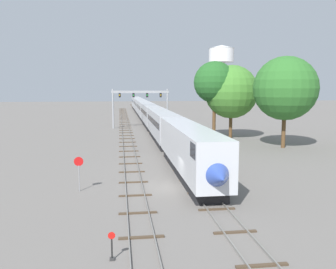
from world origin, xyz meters
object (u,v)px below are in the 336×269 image
switch_stand (112,250)px  trackside_tree_left (215,82)px  signal_gantry (140,100)px  trackside_tree_right (285,88)px  water_tower (221,60)px  trackside_tree_mid (231,92)px  passenger_train (146,111)px  stop_sign (79,169)px

switch_stand → trackside_tree_left: trackside_tree_left is taller
signal_gantry → trackside_tree_right: (18.60, -28.10, 2.36)m
water_tower → switch_stand: size_ratio=16.46×
trackside_tree_mid → passenger_train: bearing=110.5°
passenger_train → water_tower: size_ratio=5.52×
passenger_train → signal_gantry: (-2.25, -13.98, 3.42)m
signal_gantry → trackside_tree_left: 21.36m
water_tower → switch_stand: water_tower is taller
stop_sign → trackside_tree_mid: size_ratio=0.24×
trackside_tree_right → stop_sign: bearing=-145.5°
trackside_tree_right → trackside_tree_mid: bearing=113.6°
switch_stand → trackside_tree_right: trackside_tree_right is taller
trackside_tree_left → signal_gantry: bearing=122.1°
trackside_tree_mid → trackside_tree_right: trackside_tree_right is taller
passenger_train → trackside_tree_left: bearing=-74.3°
stop_sign → trackside_tree_mid: 36.33m
switch_stand → signal_gantry: bearing=85.3°
trackside_tree_left → trackside_tree_mid: trackside_tree_left is taller
trackside_tree_left → water_tower: bearing=73.1°
signal_gantry → stop_sign: 47.05m
signal_gantry → stop_sign: signal_gantry is taller
water_tower → trackside_tree_right: bearing=-99.9°
signal_gantry → trackside_tree_mid: size_ratio=0.99×
passenger_train → signal_gantry: 14.57m
signal_gantry → switch_stand: 59.04m
trackside_tree_mid → stop_sign: bearing=-127.6°
switch_stand → stop_sign: stop_sign is taller
trackside_tree_left → trackside_tree_mid: bearing=1.0°
passenger_train → stop_sign: passenger_train is taller
water_tower → trackside_tree_left: water_tower is taller
trackside_tree_right → passenger_train: bearing=111.2°
passenger_train → signal_gantry: bearing=-99.1°
signal_gantry → switch_stand: size_ratio=8.29×
signal_gantry → switch_stand: signal_gantry is taller
switch_stand → trackside_tree_mid: trackside_tree_mid is taller
water_tower → switch_stand: 119.78m
switch_stand → water_tower: bearing=71.4°
stop_sign → trackside_tree_left: 34.92m
passenger_train → switch_stand: bearing=-95.6°
water_tower → trackside_tree_right: size_ratio=1.87×
signal_gantry → trackside_tree_right: bearing=-56.5°
signal_gantry → trackside_tree_mid: trackside_tree_mid is taller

